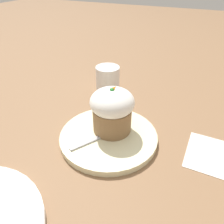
{
  "coord_description": "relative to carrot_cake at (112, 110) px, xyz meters",
  "views": [
    {
      "loc": [
        -0.36,
        -0.17,
        0.35
      ],
      "look_at": [
        0.02,
        0.0,
        0.06
      ],
      "focal_mm": 35.0,
      "sensor_mm": 36.0,
      "label": 1
    }
  ],
  "objects": [
    {
      "name": "paper_napkin",
      "position": [
        0.02,
        -0.23,
        -0.07
      ],
      "size": [
        0.12,
        0.11,
        0.0
      ],
      "color": "white",
      "rests_on": "ground_plane"
    },
    {
      "name": "coffee_cup",
      "position": [
        0.19,
        0.1,
        -0.03
      ],
      "size": [
        0.1,
        0.07,
        0.09
      ],
      "color": "white",
      "rests_on": "ground_plane"
    },
    {
      "name": "carrot_cake",
      "position": [
        0.0,
        0.0,
        0.0
      ],
      "size": [
        0.1,
        0.1,
        0.11
      ],
      "color": "olive",
      "rests_on": "dessert_plate"
    },
    {
      "name": "dessert_plate",
      "position": [
        -0.02,
        -0.0,
        -0.06
      ],
      "size": [
        0.23,
        0.23,
        0.01
      ],
      "color": "beige",
      "rests_on": "ground_plane"
    },
    {
      "name": "spoon",
      "position": [
        -0.02,
        0.0,
        -0.05
      ],
      "size": [
        0.13,
        0.09,
        0.01
      ],
      "color": "#B7B7BC",
      "rests_on": "dessert_plate"
    },
    {
      "name": "ground_plane",
      "position": [
        -0.02,
        -0.0,
        -0.07
      ],
      "size": [
        4.0,
        4.0,
        0.0
      ],
      "primitive_type": "plane",
      "color": "#846042"
    }
  ]
}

